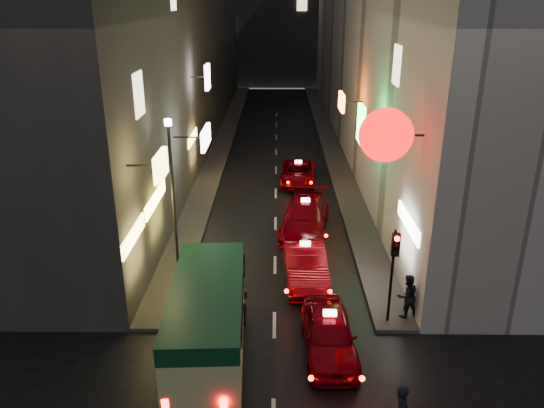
{
  "coord_description": "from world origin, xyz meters",
  "views": [
    {
      "loc": [
        0.08,
        -7.38,
        10.81
      ],
      "look_at": [
        -0.13,
        13.0,
        2.83
      ],
      "focal_mm": 35.0,
      "sensor_mm": 36.0,
      "label": 1
    }
  ],
  "objects_px": {
    "taxi_near": "(329,331)",
    "lamp_post": "(172,183)",
    "minibus": "(208,314)",
    "traffic_light": "(394,258)"
  },
  "relations": [
    {
      "from": "minibus",
      "to": "lamp_post",
      "type": "distance_m",
      "value": 7.02
    },
    {
      "from": "minibus",
      "to": "lamp_post",
      "type": "height_order",
      "value": "lamp_post"
    },
    {
      "from": "taxi_near",
      "to": "traffic_light",
      "type": "bearing_deg",
      "value": 33.41
    },
    {
      "from": "traffic_light",
      "to": "lamp_post",
      "type": "distance_m",
      "value": 9.42
    },
    {
      "from": "taxi_near",
      "to": "minibus",
      "type": "bearing_deg",
      "value": -174.54
    },
    {
      "from": "minibus",
      "to": "traffic_light",
      "type": "height_order",
      "value": "traffic_light"
    },
    {
      "from": "taxi_near",
      "to": "traffic_light",
      "type": "relative_size",
      "value": 1.47
    },
    {
      "from": "taxi_near",
      "to": "lamp_post",
      "type": "xyz_separation_m",
      "value": [
        -5.97,
        6.0,
        2.91
      ]
    },
    {
      "from": "taxi_near",
      "to": "lamp_post",
      "type": "bearing_deg",
      "value": 134.85
    },
    {
      "from": "minibus",
      "to": "traffic_light",
      "type": "relative_size",
      "value": 1.78
    }
  ]
}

